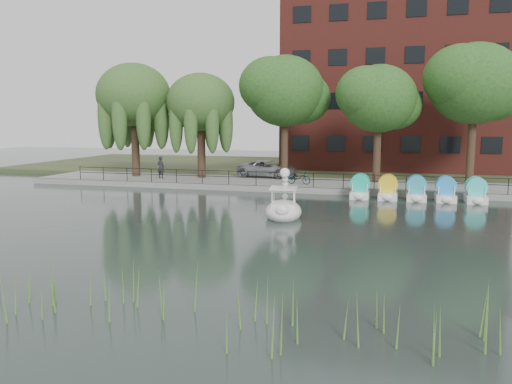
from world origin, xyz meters
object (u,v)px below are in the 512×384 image
at_px(minivan, 268,168).
at_px(swan_boat, 284,207).
at_px(bicycle, 299,177).
at_px(pedestrian, 161,166).

height_order(minivan, swan_boat, swan_boat).
xyz_separation_m(minivan, bicycle, (3.18, -3.65, -0.27)).
relative_size(bicycle, pedestrian, 0.87).
xyz_separation_m(minivan, swan_boat, (4.29, -14.10, -0.64)).
relative_size(minivan, swan_boat, 1.78).
height_order(minivan, bicycle, minivan).
bearing_deg(bicycle, pedestrian, 97.92).
bearing_deg(minivan, pedestrian, 117.99).
height_order(bicycle, pedestrian, pedestrian).
bearing_deg(pedestrian, minivan, -148.84).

